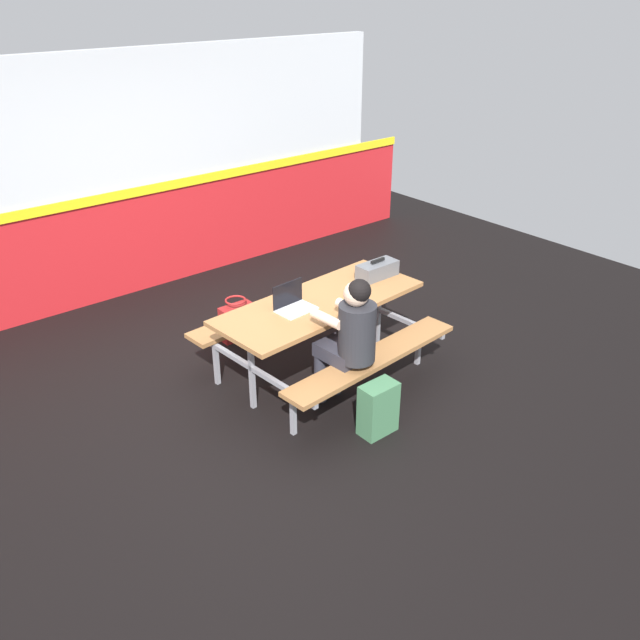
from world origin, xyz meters
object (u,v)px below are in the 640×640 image
backpack_dark (378,409)px  tote_bag_bright (237,321)px  student_nearer (350,334)px  toolbox_grey (377,270)px  picnic_table_main (320,317)px  laptop_silver (293,304)px

backpack_dark → tote_bag_bright: backpack_dark is taller
student_nearer → backpack_dark: bearing=-96.3°
toolbox_grey → backpack_dark: toolbox_grey is taller
student_nearer → backpack_dark: (-0.04, -0.39, -0.49)m
picnic_table_main → laptop_silver: 0.35m
laptop_silver → toolbox_grey: bearing=2.0°
student_nearer → tote_bag_bright: bearing=91.6°
picnic_table_main → tote_bag_bright: bearing=101.4°
student_nearer → backpack_dark: student_nearer is taller
laptop_silver → toolbox_grey: (1.01, 0.04, 0.02)m
student_nearer → tote_bag_bright: 1.69m
student_nearer → toolbox_grey: (0.90, 0.62, 0.10)m
backpack_dark → tote_bag_bright: 2.00m
toolbox_grey → student_nearer: bearing=-145.3°
picnic_table_main → student_nearer: 0.61m
picnic_table_main → tote_bag_bright: 1.13m
student_nearer → toolbox_grey: 1.10m
backpack_dark → picnic_table_main: bearing=77.8°
laptop_silver → tote_bag_bright: size_ratio=0.78×
tote_bag_bright → backpack_dark: bearing=-89.9°
student_nearer → toolbox_grey: student_nearer is taller
laptop_silver → tote_bag_bright: 1.19m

